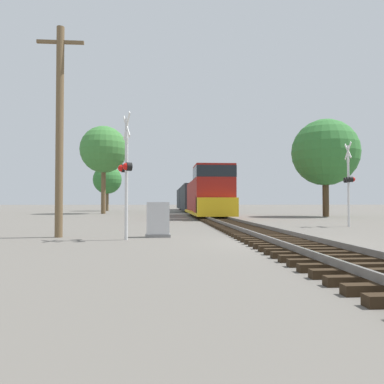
# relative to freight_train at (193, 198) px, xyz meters

# --- Properties ---
(ground_plane) EXTENTS (400.00, 400.00, 0.00)m
(ground_plane) POSITION_rel_freight_train_xyz_m (0.00, -37.32, -1.90)
(ground_plane) COLOR #666059
(rail_track_bed) EXTENTS (2.60, 160.00, 0.31)m
(rail_track_bed) POSITION_rel_freight_train_xyz_m (0.00, -37.32, -1.77)
(rail_track_bed) COLOR black
(rail_track_bed) RESTS_ON ground
(freight_train) EXTENTS (3.03, 46.82, 4.27)m
(freight_train) POSITION_rel_freight_train_xyz_m (0.00, 0.00, 0.00)
(freight_train) COLOR maroon
(freight_train) RESTS_ON ground
(crossing_signal_near) EXTENTS (0.60, 1.00, 4.56)m
(crossing_signal_near) POSITION_rel_freight_train_xyz_m (-5.25, -35.93, 0.61)
(crossing_signal_near) COLOR silver
(crossing_signal_near) RESTS_ON ground
(crossing_signal_far) EXTENTS (0.40, 1.01, 4.67)m
(crossing_signal_far) POSITION_rel_freight_train_xyz_m (6.34, -29.51, 0.65)
(crossing_signal_far) COLOR silver
(crossing_signal_far) RESTS_ON ground
(relay_cabinet) EXTENTS (0.96, 0.56, 1.36)m
(relay_cabinet) POSITION_rel_freight_train_xyz_m (-4.11, -34.90, -1.24)
(relay_cabinet) COLOR slate
(relay_cabinet) RESTS_ON ground
(utility_pole) EXTENTS (1.80, 0.30, 8.21)m
(utility_pole) POSITION_rel_freight_train_xyz_m (-7.93, -34.71, 2.32)
(utility_pole) COLOR brown
(utility_pole) RESTS_ON ground
(tree_far_right) EXTENTS (6.24, 6.24, 9.17)m
(tree_far_right) POSITION_rel_freight_train_xyz_m (11.24, -15.48, 4.12)
(tree_far_right) COLOR #473521
(tree_far_right) RESTS_ON ground
(tree_mid_background) EXTENTS (5.54, 5.54, 10.38)m
(tree_mid_background) POSITION_rel_freight_train_xyz_m (-11.04, -4.71, 5.66)
(tree_mid_background) COLOR brown
(tree_mid_background) RESTS_ON ground
(tree_deep_background) EXTENTS (4.47, 4.47, 7.15)m
(tree_deep_background) POSITION_rel_freight_train_xyz_m (-12.78, 9.91, 2.99)
(tree_deep_background) COLOR brown
(tree_deep_background) RESTS_ON ground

